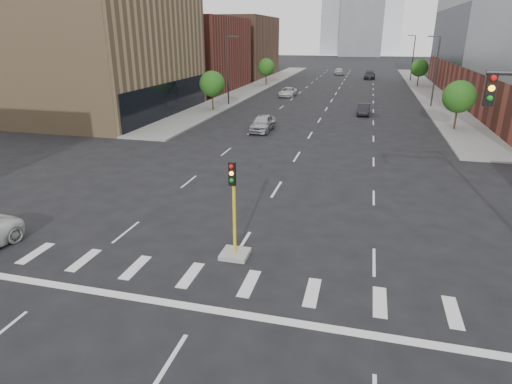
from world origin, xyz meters
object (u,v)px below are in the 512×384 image
at_px(car_deep_right, 370,75).
at_px(car_distant, 339,71).
at_px(median_traffic_signal, 234,237).
at_px(car_mid_right, 364,109).
at_px(car_near_left, 262,123).
at_px(car_far_left, 288,92).

relative_size(car_deep_right, car_distant, 1.17).
bearing_deg(median_traffic_signal, car_mid_right, 82.74).
xyz_separation_m(car_deep_right, car_distant, (-7.29, 9.17, 0.01)).
relative_size(car_mid_right, car_distant, 0.83).
bearing_deg(car_near_left, car_distant, 88.19).
height_order(median_traffic_signal, car_far_left, median_traffic_signal).
bearing_deg(car_far_left, car_near_left, -83.94).
bearing_deg(median_traffic_signal, car_near_left, 100.92).
relative_size(car_near_left, car_far_left, 0.99).
relative_size(median_traffic_signal, car_far_left, 0.90).
bearing_deg(car_deep_right, car_mid_right, -88.98).
xyz_separation_m(median_traffic_signal, car_near_left, (-4.96, 25.69, -0.15)).
relative_size(car_far_left, car_distant, 1.00).
xyz_separation_m(car_near_left, car_distant, (2.87, 66.89, 0.01)).
distance_m(car_deep_right, car_distant, 11.71).
xyz_separation_m(car_near_left, car_far_left, (-2.16, 26.04, -0.14)).
distance_m(median_traffic_signal, car_distant, 92.60).
relative_size(car_near_left, car_mid_right, 1.19).
height_order(car_near_left, car_distant, car_distant).
relative_size(median_traffic_signal, car_near_left, 0.91).
height_order(median_traffic_signal, car_near_left, median_traffic_signal).
distance_m(car_near_left, car_deep_right, 58.61).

